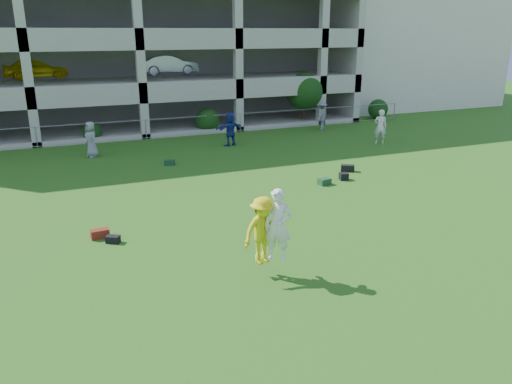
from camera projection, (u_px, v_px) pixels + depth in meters
name	position (u px, v px, depth m)	size (l,w,h in m)	color
ground	(288.00, 277.00, 13.06)	(100.00, 100.00, 0.00)	#235114
stucco_building	(381.00, 44.00, 44.58)	(16.00, 14.00, 10.00)	beige
bystander_c	(91.00, 139.00, 25.28)	(0.88, 0.57, 1.81)	gray
bystander_d	(230.00, 129.00, 27.77)	(1.73, 0.55, 1.87)	navy
bystander_e	(380.00, 127.00, 28.19)	(0.71, 0.47, 1.96)	silver
bystander_f	(322.00, 116.00, 32.12)	(1.22, 0.70, 1.89)	slate
bag_red_a	(100.00, 234.00, 15.48)	(0.55, 0.30, 0.28)	#551E0E
bag_black_b	(113.00, 239.00, 15.14)	(0.40, 0.25, 0.22)	black
bag_green_c	(324.00, 182.00, 20.87)	(0.50, 0.35, 0.26)	#153B20
crate_d	(344.00, 176.00, 21.54)	(0.35, 0.35, 0.30)	black
bag_black_e	(348.00, 168.00, 22.83)	(0.60, 0.30, 0.30)	black
bag_green_g	(169.00, 163.00, 23.91)	(0.50, 0.30, 0.25)	#13361C
frisbee_contest	(267.00, 229.00, 12.72)	(1.39, 1.07, 2.01)	#D5C612
parking_garage	(117.00, 33.00, 35.50)	(30.00, 14.00, 12.00)	#9E998C
fence	(146.00, 129.00, 29.53)	(36.06, 0.06, 1.20)	gray
shrub_row	(215.00, 108.00, 31.57)	(34.38, 2.52, 3.50)	#163D11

